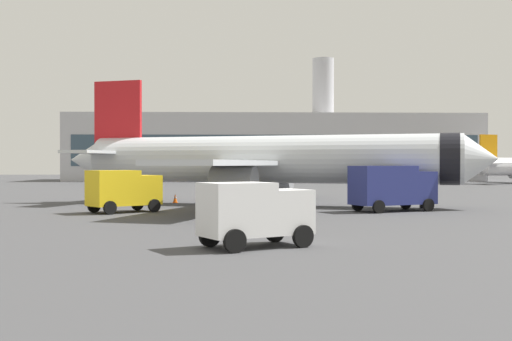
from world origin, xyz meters
name	(u,v)px	position (x,y,z in m)	size (l,w,h in m)	color
airplane_at_gate	(265,160)	(2.47, 48.84, 3.66)	(34.81, 31.82, 10.50)	silver
service_truck	(123,189)	(-7.61, 41.58, 1.61)	(5.13, 4.71, 2.90)	yellow
fuel_truck	(392,186)	(11.07, 42.04, 1.77)	(6.46, 4.56, 3.20)	navy
cargo_van	(255,211)	(0.81, 22.91, 1.45)	(4.82, 3.94, 2.60)	white
safety_cone_near	(303,225)	(3.39, 29.10, 0.31)	(0.44, 0.44, 0.63)	#F2590C
safety_cone_mid	(175,198)	(-5.07, 52.40, 0.39)	(0.44, 0.44, 0.80)	#F2590C
safety_cone_far	(101,199)	(-11.05, 50.76, 0.40)	(0.44, 0.44, 0.80)	#F2590C
safety_cone_outer	(97,200)	(-11.32, 50.48, 0.35)	(0.44, 0.44, 0.71)	#F2590C
terminal_building	(273,148)	(8.04, 129.21, 6.69)	(81.17, 22.01, 25.13)	#B2B2B7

